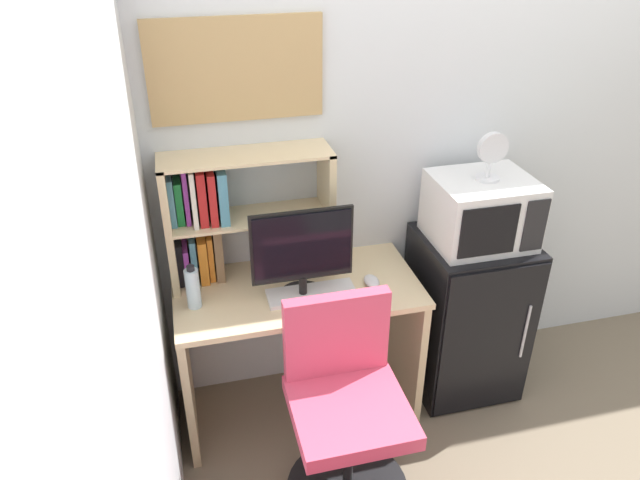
{
  "coord_description": "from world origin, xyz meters",
  "views": [
    {
      "loc": [
        -1.44,
        -2.52,
        2.3
      ],
      "look_at": [
        -0.89,
        -0.31,
        1.01
      ],
      "focal_mm": 33.59,
      "sensor_mm": 36.0,
      "label": 1
    }
  ],
  "objects_px": {
    "keyboard": "(311,294)",
    "desk_fan": "(492,154)",
    "desk_chair": "(345,417)",
    "water_bottle": "(193,288)",
    "computer_mouse": "(372,281)",
    "microwave": "(481,210)",
    "wall_corkboard": "(236,70)",
    "mini_fridge": "(466,313)",
    "monitor": "(302,253)",
    "hutch_bookshelf": "(224,214)"
  },
  "relations": [
    {
      "from": "hutch_bookshelf",
      "to": "mini_fridge",
      "type": "xyz_separation_m",
      "value": [
        1.18,
        -0.16,
        -0.64
      ]
    },
    {
      "from": "keyboard",
      "to": "desk_chair",
      "type": "relative_size",
      "value": 0.43
    },
    {
      "from": "desk_fan",
      "to": "mini_fridge",
      "type": "bearing_deg",
      "value": 165.38
    },
    {
      "from": "monitor",
      "to": "water_bottle",
      "type": "distance_m",
      "value": 0.49
    },
    {
      "from": "monitor",
      "to": "keyboard",
      "type": "distance_m",
      "value": 0.22
    },
    {
      "from": "microwave",
      "to": "monitor",
      "type": "bearing_deg",
      "value": -173.95
    },
    {
      "from": "monitor",
      "to": "water_bottle",
      "type": "xyz_separation_m",
      "value": [
        -0.47,
        0.04,
        -0.13
      ]
    },
    {
      "from": "microwave",
      "to": "desk_chair",
      "type": "bearing_deg",
      "value": -147.43
    },
    {
      "from": "monitor",
      "to": "microwave",
      "type": "distance_m",
      "value": 0.89
    },
    {
      "from": "hutch_bookshelf",
      "to": "monitor",
      "type": "bearing_deg",
      "value": -40.33
    },
    {
      "from": "keyboard",
      "to": "desk_fan",
      "type": "xyz_separation_m",
      "value": [
        0.85,
        0.09,
        0.55
      ]
    },
    {
      "from": "monitor",
      "to": "hutch_bookshelf",
      "type": "bearing_deg",
      "value": 139.67
    },
    {
      "from": "wall_corkboard",
      "to": "hutch_bookshelf",
      "type": "bearing_deg",
      "value": -139.01
    },
    {
      "from": "keyboard",
      "to": "water_bottle",
      "type": "height_order",
      "value": "water_bottle"
    },
    {
      "from": "monitor",
      "to": "wall_corkboard",
      "type": "distance_m",
      "value": 0.81
    },
    {
      "from": "computer_mouse",
      "to": "desk_fan",
      "type": "bearing_deg",
      "value": 7.22
    },
    {
      "from": "water_bottle",
      "to": "mini_fridge",
      "type": "bearing_deg",
      "value": 2.04
    },
    {
      "from": "wall_corkboard",
      "to": "water_bottle",
      "type": "bearing_deg",
      "value": -132.77
    },
    {
      "from": "desk_chair",
      "to": "computer_mouse",
      "type": "bearing_deg",
      "value": 60.62
    },
    {
      "from": "keyboard",
      "to": "computer_mouse",
      "type": "bearing_deg",
      "value": 3.98
    },
    {
      "from": "microwave",
      "to": "desk_chair",
      "type": "distance_m",
      "value": 1.13
    },
    {
      "from": "microwave",
      "to": "desk_chair",
      "type": "xyz_separation_m",
      "value": [
        -0.8,
        -0.51,
        -0.63
      ]
    },
    {
      "from": "desk_chair",
      "to": "keyboard",
      "type": "bearing_deg",
      "value": 96.32
    },
    {
      "from": "microwave",
      "to": "computer_mouse",
      "type": "bearing_deg",
      "value": -172.16
    },
    {
      "from": "desk_chair",
      "to": "wall_corkboard",
      "type": "height_order",
      "value": "wall_corkboard"
    },
    {
      "from": "keyboard",
      "to": "wall_corkboard",
      "type": "xyz_separation_m",
      "value": [
        -0.23,
        0.35,
        0.92
      ]
    },
    {
      "from": "water_bottle",
      "to": "desk_fan",
      "type": "bearing_deg",
      "value": 1.94
    },
    {
      "from": "water_bottle",
      "to": "desk_chair",
      "type": "xyz_separation_m",
      "value": [
        0.56,
        -0.46,
        -0.45
      ]
    },
    {
      "from": "water_bottle",
      "to": "desk_fan",
      "type": "relative_size",
      "value": 0.92
    },
    {
      "from": "mini_fridge",
      "to": "keyboard",
      "type": "bearing_deg",
      "value": -173.68
    },
    {
      "from": "hutch_bookshelf",
      "to": "desk_fan",
      "type": "xyz_separation_m",
      "value": [
        1.19,
        -0.17,
        0.23
      ]
    },
    {
      "from": "water_bottle",
      "to": "microwave",
      "type": "bearing_deg",
      "value": 2.16
    },
    {
      "from": "hutch_bookshelf",
      "to": "desk_chair",
      "type": "height_order",
      "value": "hutch_bookshelf"
    },
    {
      "from": "wall_corkboard",
      "to": "computer_mouse",
      "type": "bearing_deg",
      "value": -32.42
    },
    {
      "from": "computer_mouse",
      "to": "desk_chair",
      "type": "xyz_separation_m",
      "value": [
        -0.24,
        -0.43,
        -0.37
      ]
    },
    {
      "from": "hutch_bookshelf",
      "to": "wall_corkboard",
      "type": "xyz_separation_m",
      "value": [
        0.11,
        0.09,
        0.61
      ]
    },
    {
      "from": "desk_fan",
      "to": "desk_chair",
      "type": "height_order",
      "value": "desk_fan"
    },
    {
      "from": "computer_mouse",
      "to": "wall_corkboard",
      "type": "relative_size",
      "value": 0.14
    },
    {
      "from": "mini_fridge",
      "to": "wall_corkboard",
      "type": "bearing_deg",
      "value": 166.54
    },
    {
      "from": "water_bottle",
      "to": "wall_corkboard",
      "type": "bearing_deg",
      "value": 47.23
    },
    {
      "from": "microwave",
      "to": "desk_fan",
      "type": "relative_size",
      "value": 2.02
    },
    {
      "from": "hutch_bookshelf",
      "to": "microwave",
      "type": "relative_size",
      "value": 1.64
    },
    {
      "from": "mini_fridge",
      "to": "microwave",
      "type": "xyz_separation_m",
      "value": [
        0.0,
        0.0,
        0.6
      ]
    },
    {
      "from": "monitor",
      "to": "microwave",
      "type": "relative_size",
      "value": 0.98
    },
    {
      "from": "microwave",
      "to": "desk_chair",
      "type": "relative_size",
      "value": 0.49
    },
    {
      "from": "computer_mouse",
      "to": "mini_fridge",
      "type": "xyz_separation_m",
      "value": [
        0.55,
        0.07,
        -0.34
      ]
    },
    {
      "from": "desk_fan",
      "to": "microwave",
      "type": "bearing_deg",
      "value": 147.69
    },
    {
      "from": "computer_mouse",
      "to": "microwave",
      "type": "xyz_separation_m",
      "value": [
        0.55,
        0.08,
        0.26
      ]
    },
    {
      "from": "microwave",
      "to": "water_bottle",
      "type": "bearing_deg",
      "value": -177.84
    },
    {
      "from": "computer_mouse",
      "to": "desk_chair",
      "type": "bearing_deg",
      "value": -119.38
    }
  ]
}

